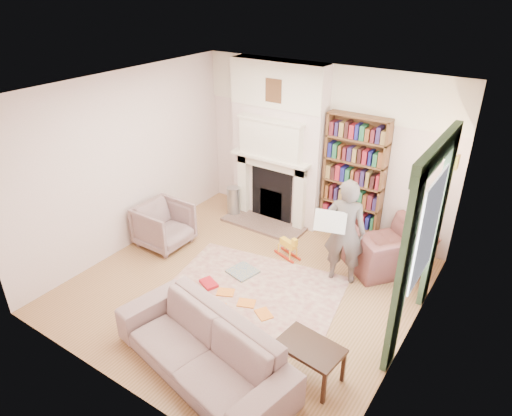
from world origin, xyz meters
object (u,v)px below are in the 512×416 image
Objects in this scene: coffee_table at (309,361)px; paraffin_heater at (234,201)px; armchair_reading at (387,249)px; rocking_horse at (288,246)px; bookcase at (354,173)px; sofa at (203,348)px; man_reading at (345,232)px; armchair_left at (164,225)px.

paraffin_heater reaches higher than coffee_table.
armchair_reading reaches higher than paraffin_heater.
rocking_horse is at bearing 132.46° from coffee_table.
bookcase reaches higher than sofa.
sofa is 2.59m from man_reading.
coffee_table is (3.29, -1.17, -0.13)m from armchair_left.
coffee_table is (1.03, 0.58, -0.11)m from sofa.
armchair_left reaches higher than armchair_reading.
rocking_horse is at bearing -66.31° from armchair_left.
man_reading is (0.55, 2.49, 0.47)m from sofa.
man_reading is at bearing 14.29° from rocking_horse.
paraffin_heater is (-2.09, -0.46, -0.90)m from bookcase.
sofa is (-1.00, -3.09, -0.02)m from armchair_reading.
bookcase is at bearing 83.26° from rocking_horse.
bookcase is 1.60m from rocking_horse.
armchair_left is at bearing -1.34° from man_reading.
bookcase reaches higher than paraffin_heater.
coffee_table reaches higher than rocking_horse.
man_reading is (2.82, 0.73, 0.44)m from armchair_left.
man_reading is 2.90× the size of paraffin_heater.
coffee_table is (0.47, -1.91, -0.57)m from man_reading.
armchair_reading reaches higher than sofa.
sofa is at bearing -62.91° from rocking_horse.
paraffin_heater is at bearing 174.68° from rocking_horse.
bookcase is 1.16× the size of man_reading.
armchair_reading reaches higher than coffee_table.
armchair_left is (-2.41, -1.94, -0.82)m from bookcase.
rocking_horse is (-1.40, -0.53, -0.15)m from armchair_reading.
bookcase is at bearing -87.12° from man_reading.
bookcase is 1.34m from armchair_reading.
armchair_left reaches higher than coffee_table.
armchair_reading is at bearing 39.23° from rocking_horse.
sofa is at bearing -58.96° from paraffin_heater.
armchair_reading is (0.86, -0.61, -0.82)m from bookcase.
armchair_reading is 0.68× the size of man_reading.
armchair_left is 3.50m from coffee_table.
armchair_reading is 1.50m from rocking_horse.
man_reading reaches higher than sofa.
sofa reaches higher than rocking_horse.
man_reading is 2.05m from coffee_table.
man_reading is at bearing -71.24° from bookcase.
rocking_horse is at bearing -23.65° from paraffin_heater.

